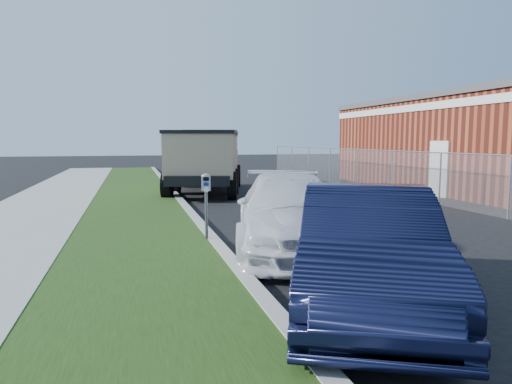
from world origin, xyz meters
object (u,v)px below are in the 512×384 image
object	(u,v)px
parking_meter	(206,192)
navy_sedan	(367,246)
white_wagon	(288,211)
dump_truck	(207,156)

from	to	relation	value
parking_meter	navy_sedan	distance (m)	4.33
white_wagon	navy_sedan	distance (m)	3.41
parking_meter	white_wagon	size ratio (longest dim) A/B	0.27
white_wagon	dump_truck	size ratio (longest dim) A/B	0.71
white_wagon	parking_meter	bearing A→B (deg)	173.80
navy_sedan	parking_meter	bearing A→B (deg)	135.76
dump_truck	parking_meter	bearing A→B (deg)	-84.41
white_wagon	navy_sedan	size ratio (longest dim) A/B	1.08
white_wagon	navy_sedan	bearing A→B (deg)	-76.36
dump_truck	white_wagon	bearing A→B (deg)	-75.39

